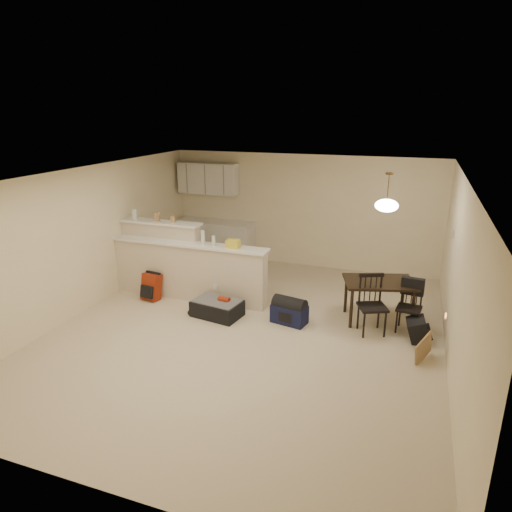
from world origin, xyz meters
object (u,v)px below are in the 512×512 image
at_px(dining_table, 379,286).
at_px(suitcase, 217,308).
at_px(dining_chair_far, 409,307).
at_px(red_backpack, 151,287).
at_px(navy_duffel, 289,314).
at_px(dining_chair_near, 373,305).
at_px(pendant_lamp, 387,205).
at_px(black_daypack, 418,330).

xyz_separation_m(dining_table, suitcase, (-2.62, -0.75, -0.49)).
height_order(dining_chair_far, red_backpack, dining_chair_far).
bearing_deg(dining_chair_far, red_backpack, -169.64).
relative_size(dining_chair_far, navy_duffel, 1.47).
bearing_deg(dining_table, suitcase, 179.01).
distance_m(dining_chair_far, red_backpack, 4.59).
bearing_deg(dining_chair_near, dining_table, 61.07).
relative_size(red_backpack, navy_duffel, 0.86).
distance_m(pendant_lamp, black_daypack, 2.00).
relative_size(dining_chair_far, black_daypack, 2.17).
height_order(dining_chair_far, suitcase, dining_chair_far).
distance_m(red_backpack, navy_duffel, 2.71).
bearing_deg(pendant_lamp, dining_chair_far, -27.09).
bearing_deg(dining_table, dining_chair_near, -112.23).
relative_size(pendant_lamp, dining_chair_far, 0.73).
bearing_deg(black_daypack, suitcase, 88.68).
bearing_deg(dining_chair_far, pendant_lamp, 160.25).
xyz_separation_m(pendant_lamp, dining_chair_far, (0.50, -0.26, -1.57)).
bearing_deg(suitcase, red_backpack, 179.12).
bearing_deg(dining_table, navy_duffel, -173.68).
distance_m(suitcase, black_daypack, 3.29).
distance_m(dining_table, red_backpack, 4.13).
height_order(suitcase, navy_duffel, navy_duffel).
bearing_deg(pendant_lamp, dining_table, 0.00).
height_order(pendant_lamp, navy_duffel, pendant_lamp).
xyz_separation_m(dining_table, dining_chair_near, (-0.05, -0.51, -0.15)).
distance_m(dining_table, navy_duffel, 1.57).
bearing_deg(navy_duffel, dining_chair_far, 21.68).
height_order(dining_chair_near, suitcase, dining_chair_near).
bearing_deg(red_backpack, suitcase, -2.24).
bearing_deg(navy_duffel, red_backpack, -170.55).
relative_size(pendant_lamp, black_daypack, 1.58).
relative_size(dining_chair_near, dining_chair_far, 1.12).
height_order(pendant_lamp, black_daypack, pendant_lamp).
height_order(dining_chair_near, red_backpack, dining_chair_near).
height_order(dining_table, dining_chair_near, dining_chair_near).
bearing_deg(suitcase, dining_chair_near, 14.56).
bearing_deg(suitcase, navy_duffel, 16.39).
bearing_deg(red_backpack, black_daypack, 7.49).
relative_size(dining_chair_near, red_backpack, 1.92).
relative_size(dining_table, dining_chair_near, 1.37).
bearing_deg(navy_duffel, dining_chair_near, 15.26).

